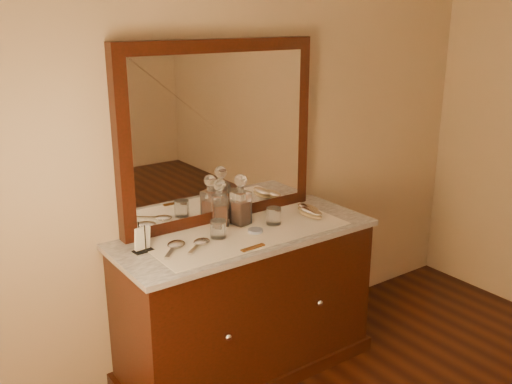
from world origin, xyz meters
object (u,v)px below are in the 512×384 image
napkin_rack (142,240)px  decanter_right (241,205)px  mirror_frame (220,133)px  brush_far (308,209)px  hand_mirror_inner (200,243)px  comb (253,248)px  brush_near (311,213)px  dresser_cabinet (246,304)px  decanter_left (220,208)px  hand_mirror_outer (175,246)px  pin_dish (255,231)px

napkin_rack → decanter_right: decanter_right is taller
mirror_frame → napkin_rack: bearing=-163.2°
brush_far → hand_mirror_inner: size_ratio=0.82×
comb → brush_near: brush_near is taller
dresser_cabinet → decanter_left: (-0.06, 0.15, 0.55)m
napkin_rack → hand_mirror_outer: size_ratio=0.71×
mirror_frame → decanter_right: bearing=-74.2°
mirror_frame → brush_near: bearing=-32.7°
comb → brush_near: bearing=15.7°
pin_dish → brush_near: (0.40, 0.01, 0.02)m
pin_dish → decanter_left: bearing=116.5°
comb → brush_far: bearing=20.4°
mirror_frame → decanter_left: mirror_frame is taller
brush_far → brush_near: bearing=-118.6°
decanter_left → hand_mirror_outer: bearing=-158.6°
hand_mirror_inner → hand_mirror_outer: bearing=161.7°
decanter_left → decanter_right: (0.10, -0.05, 0.01)m
decanter_left → napkin_rack: bearing=-171.0°
dresser_cabinet → hand_mirror_inner: 0.54m
mirror_frame → decanter_right: mirror_frame is taller
pin_dish → hand_mirror_outer: 0.45m
comb → hand_mirror_inner: bearing=130.8°
pin_dish → decanter_left: decanter_left is taller
mirror_frame → napkin_rack: (-0.56, -0.17, -0.44)m
comb → hand_mirror_outer: 0.39m
decanter_right → brush_far: bearing=-9.2°
dresser_cabinet → mirror_frame: mirror_frame is taller
decanter_left → brush_near: decanter_left is taller
pin_dish → hand_mirror_outer: hand_mirror_outer is taller
brush_far → hand_mirror_outer: bearing=-179.0°
brush_far → pin_dish: bearing=-170.0°
napkin_rack → brush_near: size_ratio=0.84×
hand_mirror_inner → brush_near: bearing=-0.8°
hand_mirror_inner → mirror_frame: bearing=42.6°
mirror_frame → pin_dish: size_ratio=14.69×
brush_near → hand_mirror_outer: 0.85m
pin_dish → brush_near: size_ratio=0.47×
brush_near → brush_far: size_ratio=1.07×
comb → brush_far: 0.63m
dresser_cabinet → brush_near: (0.43, -0.03, 0.47)m
mirror_frame → pin_dish: mirror_frame is taller
decanter_right → decanter_left: bearing=153.4°
pin_dish → napkin_rack: (-0.60, 0.12, 0.05)m
napkin_rack → brush_far: (1.03, -0.04, -0.03)m
hand_mirror_inner → comb: bearing=-45.9°
brush_far → dresser_cabinet: bearing=-176.0°
decanter_right → napkin_rack: bearing=-177.4°
decanter_left → hand_mirror_inner: decanter_left is taller
decanter_left → hand_mirror_inner: size_ratio=1.34×
brush_far → napkin_rack: bearing=177.6°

